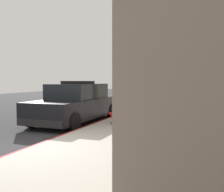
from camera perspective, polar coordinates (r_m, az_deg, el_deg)
ground_plane at (r=17.11m, az=-8.01°, el=-2.51°), size 31.99×60.00×0.20m
sidewalk_pavement at (r=15.08m, az=12.26°, el=-2.73°), size 3.07×60.00×0.14m
curb_painted_edge at (r=15.41m, az=6.46°, el=-2.54°), size 0.08×60.00×0.14m
police_cruiser at (r=10.53m, az=-7.91°, el=-1.73°), size 1.94×4.84×1.68m
parked_car_silver_ahead at (r=20.68m, az=6.63°, el=0.89°), size 1.94×4.84×1.56m
parked_car_dark_far at (r=29.57m, az=11.88°, el=1.65°), size 1.94×4.84×1.56m
fire_hydrant at (r=9.09m, az=0.71°, el=-4.14°), size 0.44×0.40×0.76m
street_tree at (r=13.40m, az=10.48°, el=14.59°), size 3.23×3.23×5.77m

